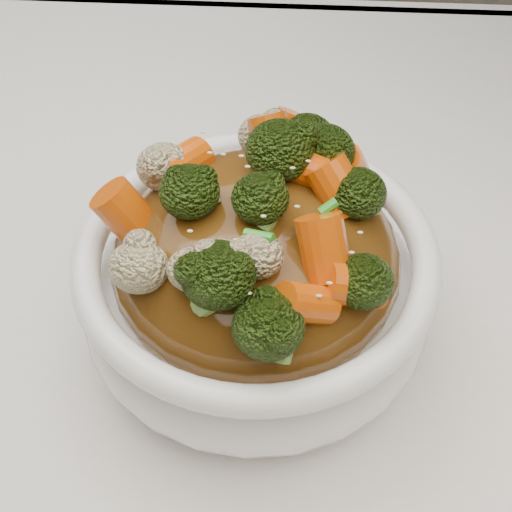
# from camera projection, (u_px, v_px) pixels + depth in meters

# --- Properties ---
(tablecloth) EXTENTS (1.20, 0.80, 0.04)m
(tablecloth) POSITION_uv_depth(u_px,v_px,m) (222.00, 351.00, 0.51)
(tablecloth) COLOR white
(tablecloth) RESTS_ON dining_table
(bowl) EXTENTS (0.26, 0.26, 0.08)m
(bowl) POSITION_uv_depth(u_px,v_px,m) (256.00, 291.00, 0.47)
(bowl) COLOR white
(bowl) RESTS_ON tablecloth
(sauce_base) EXTENTS (0.21, 0.21, 0.09)m
(sauce_base) POSITION_uv_depth(u_px,v_px,m) (256.00, 259.00, 0.45)
(sauce_base) COLOR #4F2E0D
(sauce_base) RESTS_ON bowl
(carrots) EXTENTS (0.21, 0.21, 0.05)m
(carrots) POSITION_uv_depth(u_px,v_px,m) (256.00, 182.00, 0.40)
(carrots) COLOR #CE4E06
(carrots) RESTS_ON sauce_base
(broccoli) EXTENTS (0.21, 0.21, 0.04)m
(broccoli) POSITION_uv_depth(u_px,v_px,m) (256.00, 183.00, 0.40)
(broccoli) COLOR black
(broccoli) RESTS_ON sauce_base
(cauliflower) EXTENTS (0.21, 0.21, 0.03)m
(cauliflower) POSITION_uv_depth(u_px,v_px,m) (256.00, 186.00, 0.40)
(cauliflower) COLOR beige
(cauliflower) RESTS_ON sauce_base
(scallions) EXTENTS (0.15, 0.15, 0.02)m
(scallions) POSITION_uv_depth(u_px,v_px,m) (256.00, 180.00, 0.40)
(scallions) COLOR #278E20
(scallions) RESTS_ON sauce_base
(sesame_seeds) EXTENTS (0.19, 0.19, 0.01)m
(sesame_seeds) POSITION_uv_depth(u_px,v_px,m) (256.00, 180.00, 0.40)
(sesame_seeds) COLOR beige
(sesame_seeds) RESTS_ON sauce_base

